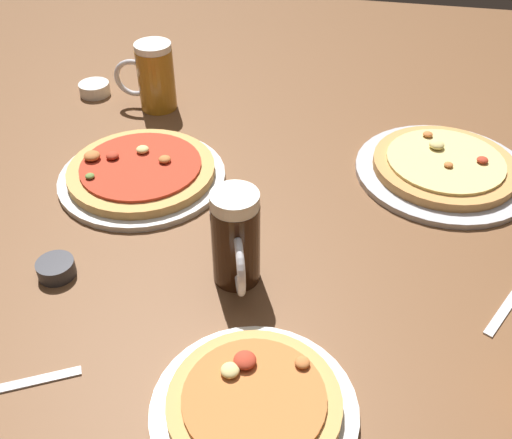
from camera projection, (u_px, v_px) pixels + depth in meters
The scene contains 8 objects.
ground_plane at pixel (256, 235), 1.04m from camera, with size 2.40×2.40×0.03m, color brown.
pizza_plate_near at pixel (254, 405), 0.74m from camera, with size 0.26×0.26×0.05m.
pizza_plate_far at pixel (444, 168), 1.15m from camera, with size 0.34×0.34×0.05m.
pizza_plate_side at pixel (142, 173), 1.13m from camera, with size 0.32×0.32×0.05m.
beer_mug_amber at pixel (154, 77), 1.32m from camera, with size 0.14×0.08×0.15m.
beer_mug_pale at pixel (236, 240), 0.88m from camera, with size 0.07×0.13×0.16m.
ramekin_sauce at pixel (56, 268), 0.93m from camera, with size 0.06×0.06×0.03m, color #333338.
ramekin_butter at pixel (95, 89), 1.41m from camera, with size 0.07×0.07×0.03m, color silver.
Camera 1 is at (0.16, -0.77, 0.66)m, focal length 41.42 mm.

